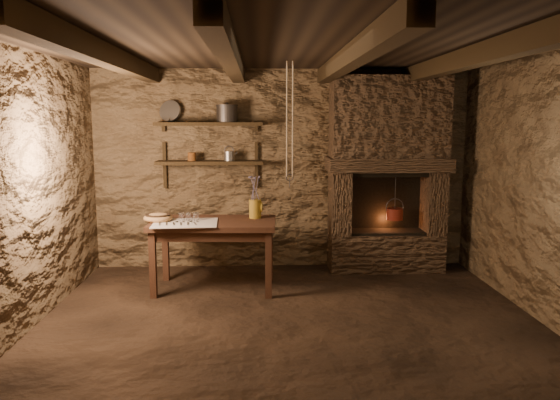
{
  "coord_description": "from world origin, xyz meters",
  "views": [
    {
      "loc": [
        -0.27,
        -4.61,
        1.8
      ],
      "look_at": [
        -0.06,
        0.9,
        0.99
      ],
      "focal_mm": 35.0,
      "sensor_mm": 36.0,
      "label": 1
    }
  ],
  "objects_px": {
    "wooden_bowl": "(158,218)",
    "iron_stockpot": "(227,114)",
    "stoneware_jug": "(255,200)",
    "work_table": "(214,252)",
    "red_pot": "(395,213)"
  },
  "relations": [
    {
      "from": "work_table",
      "to": "stoneware_jug",
      "type": "relative_size",
      "value": 2.87
    },
    {
      "from": "iron_stockpot",
      "to": "stoneware_jug",
      "type": "bearing_deg",
      "value": -62.18
    },
    {
      "from": "stoneware_jug",
      "to": "wooden_bowl",
      "type": "bearing_deg",
      "value": -179.78
    },
    {
      "from": "red_pot",
      "to": "iron_stockpot",
      "type": "bearing_deg",
      "value": 176.53
    },
    {
      "from": "wooden_bowl",
      "to": "stoneware_jug",
      "type": "bearing_deg",
      "value": 8.66
    },
    {
      "from": "wooden_bowl",
      "to": "iron_stockpot",
      "type": "distance_m",
      "value": 1.5
    },
    {
      "from": "wooden_bowl",
      "to": "iron_stockpot",
      "type": "xyz_separation_m",
      "value": [
        0.69,
        0.78,
        1.08
      ]
    },
    {
      "from": "wooden_bowl",
      "to": "red_pot",
      "type": "bearing_deg",
      "value": 13.87
    },
    {
      "from": "stoneware_jug",
      "to": "iron_stockpot",
      "type": "distance_m",
      "value": 1.16
    },
    {
      "from": "work_table",
      "to": "wooden_bowl",
      "type": "bearing_deg",
      "value": -176.14
    },
    {
      "from": "work_table",
      "to": "iron_stockpot",
      "type": "height_order",
      "value": "iron_stockpot"
    },
    {
      "from": "wooden_bowl",
      "to": "red_pot",
      "type": "height_order",
      "value": "red_pot"
    },
    {
      "from": "work_table",
      "to": "iron_stockpot",
      "type": "bearing_deg",
      "value": 84.08
    },
    {
      "from": "stoneware_jug",
      "to": "iron_stockpot",
      "type": "xyz_separation_m",
      "value": [
        -0.33,
        0.62,
        0.92
      ]
    },
    {
      "from": "iron_stockpot",
      "to": "red_pot",
      "type": "height_order",
      "value": "iron_stockpot"
    }
  ]
}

